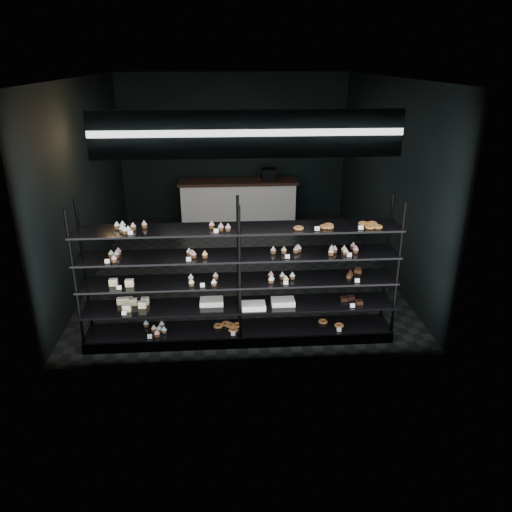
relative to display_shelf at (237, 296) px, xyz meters
name	(u,v)px	position (x,y,z in m)	size (l,w,h in m)	color
room	(239,179)	(0.12, 2.45, 0.97)	(5.01, 6.01, 3.20)	black
display_shelf	(237,296)	(0.00, 0.00, 0.00)	(4.00, 0.50, 1.91)	black
signage	(248,134)	(0.12, -0.48, 2.12)	(3.30, 0.05, 0.50)	#0C153E
pendant_lamp	(101,136)	(-1.85, 1.54, 1.82)	(0.30, 0.30, 0.88)	black
service_counter	(239,202)	(0.20, 4.95, -0.13)	(2.58, 0.65, 1.23)	silver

